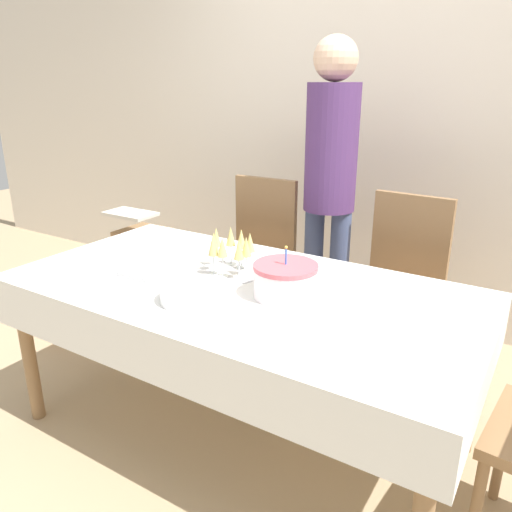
% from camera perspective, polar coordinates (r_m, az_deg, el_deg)
% --- Properties ---
extents(ground_plane, '(12.00, 12.00, 0.00)m').
position_cam_1_polar(ground_plane, '(2.41, -1.69, -19.42)').
color(ground_plane, tan).
extents(wall_back, '(8.00, 0.05, 2.70)m').
position_cam_1_polar(wall_back, '(3.28, 13.81, 16.02)').
color(wall_back, silver).
rests_on(wall_back, ground_plane).
extents(dining_table, '(1.91, 0.98, 0.72)m').
position_cam_1_polar(dining_table, '(2.08, -1.86, -5.85)').
color(dining_table, white).
rests_on(dining_table, ground_plane).
extents(dining_chair_far_left, '(0.43, 0.43, 0.98)m').
position_cam_1_polar(dining_chair_far_left, '(2.95, 0.04, 0.24)').
color(dining_chair_far_left, olive).
rests_on(dining_chair_far_left, ground_plane).
extents(dining_chair_far_right, '(0.44, 0.44, 0.98)m').
position_cam_1_polar(dining_chair_far_right, '(2.63, 16.03, -2.98)').
color(dining_chair_far_right, olive).
rests_on(dining_chair_far_right, ground_plane).
extents(birthday_cake, '(0.25, 0.25, 0.20)m').
position_cam_1_polar(birthday_cake, '(1.90, 3.32, -2.82)').
color(birthday_cake, white).
rests_on(birthday_cake, dining_table).
extents(champagne_tray, '(0.29, 0.29, 0.18)m').
position_cam_1_polar(champagne_tray, '(2.13, -2.95, 0.57)').
color(champagne_tray, silver).
rests_on(champagne_tray, dining_table).
extents(plate_stack_main, '(0.24, 0.24, 0.06)m').
position_cam_1_polar(plate_stack_main, '(1.90, -7.36, -4.28)').
color(plate_stack_main, white).
rests_on(plate_stack_main, dining_table).
extents(cake_knife, '(0.29, 0.11, 0.00)m').
position_cam_1_polar(cake_knife, '(1.78, 1.09, -6.67)').
color(cake_knife, silver).
rests_on(cake_knife, dining_table).
extents(fork_pile, '(0.17, 0.06, 0.02)m').
position_cam_1_polar(fork_pile, '(2.16, -13.58, -2.20)').
color(fork_pile, silver).
rests_on(fork_pile, dining_table).
extents(napkin_pile, '(0.15, 0.15, 0.01)m').
position_cam_1_polar(napkin_pile, '(2.25, -11.99, -1.34)').
color(napkin_pile, pink).
rests_on(napkin_pile, dining_table).
extents(person_standing, '(0.28, 0.28, 1.73)m').
position_cam_1_polar(person_standing, '(2.75, 8.50, 9.60)').
color(person_standing, '#3F4C72').
rests_on(person_standing, ground_plane).
extents(high_chair, '(0.33, 0.35, 0.71)m').
position_cam_1_polar(high_chair, '(3.45, -12.95, 1.50)').
color(high_chair, olive).
rests_on(high_chair, ground_plane).
extents(gift_bag, '(0.27, 0.16, 0.31)m').
position_cam_1_polar(gift_bag, '(3.32, -19.75, -5.93)').
color(gift_bag, orange).
rests_on(gift_bag, ground_plane).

